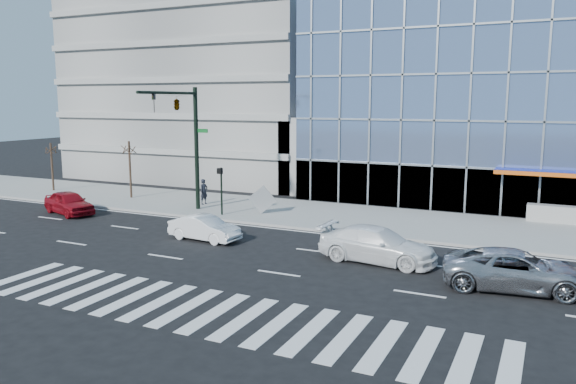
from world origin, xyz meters
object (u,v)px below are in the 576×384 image
silver_suv (517,270)px  tilted_panel (262,199)px  street_tree_near (129,149)px  white_suv (377,245)px  pedestrian (204,192)px  traffic_signal (183,119)px  street_tree_far (51,149)px  red_sedan (69,203)px  white_sedan (204,228)px  ped_signal_post (221,184)px

silver_suv → tilted_panel: tilted_panel is taller
street_tree_near → white_suv: (21.27, -7.97, -2.99)m
white_suv → pedestrian: 16.85m
traffic_signal → silver_suv: size_ratio=1.44×
street_tree_near → tilted_panel: street_tree_near is taller
street_tree_far → tilted_panel: bearing=-3.3°
white_suv → pedestrian: (-14.82, 8.02, 0.24)m
street_tree_far → white_suv: 30.45m
silver_suv → tilted_panel: 17.64m
traffic_signal → red_sedan: size_ratio=1.82×
white_suv → tilted_panel: bearing=59.2°
street_tree_near → red_sedan: street_tree_near is taller
street_tree_near → pedestrian: (6.45, 0.05, -2.74)m
street_tree_far → white_sedan: size_ratio=0.97×
white_suv → white_sedan: bearing=94.9°
white_suv → tilted_panel: 11.79m
street_tree_far → silver_suv: street_tree_far is taller
street_tree_near → white_suv: 22.91m
street_tree_far → street_tree_near: bearing=0.0°
street_tree_near → street_tree_far: size_ratio=1.09×
traffic_signal → street_tree_far: (-15.00, 2.93, -2.72)m
street_tree_near → traffic_signal: bearing=-22.7°
silver_suv → white_sedan: size_ratio=1.40×
traffic_signal → white_suv: 16.05m
ped_signal_post → white_suv: 13.02m
tilted_panel → street_tree_near: bearing=149.0°
silver_suv → pedestrian: size_ratio=3.15×
street_tree_far → red_sedan: street_tree_far is taller
traffic_signal → ped_signal_post: size_ratio=2.67×
red_sedan → pedestrian: size_ratio=2.49×
street_tree_near → white_sedan: (11.88, -8.00, -3.12)m
traffic_signal → white_suv: traffic_signal is taller
silver_suv → white_suv: size_ratio=1.02×
tilted_panel → red_sedan: bearing=177.3°
pedestrian → street_tree_near: bearing=102.2°
ped_signal_post → traffic_signal: bearing=-171.5°
white_sedan → tilted_panel: size_ratio=3.06×
white_sedan → pedestrian: bearing=39.0°
ped_signal_post → street_tree_near: (-9.50, 2.56, 1.64)m
street_tree_far → ped_signal_post: bearing=-8.3°
street_tree_near → pedestrian: size_ratio=2.39×
pedestrian → white_suv: bearing=-106.7°
ped_signal_post → silver_suv: 19.07m
ped_signal_post → silver_suv: ped_signal_post is taller
street_tree_near → red_sedan: size_ratio=0.96×
ped_signal_post → silver_suv: (17.77, -6.79, -1.37)m
white_suv → pedestrian: size_ratio=3.09×
silver_suv → pedestrian: bearing=58.6°
street_tree_far → white_suv: (29.27, -7.97, -2.65)m
pedestrian → red_sedan: bearing=145.1°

